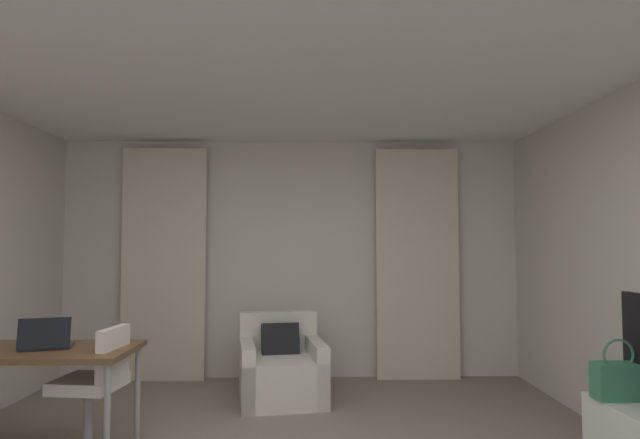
{
  "coord_description": "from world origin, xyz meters",
  "views": [
    {
      "loc": [
        0.2,
        -2.71,
        1.43
      ],
      "look_at": [
        0.28,
        1.28,
        1.64
      ],
      "focal_mm": 28.93,
      "sensor_mm": 36.0,
      "label": 1
    }
  ],
  "objects_px": {
    "desk_chair": "(94,399)",
    "handbag_primary": "(619,380)",
    "desk": "(23,357)",
    "laptop": "(46,342)",
    "armchair": "(281,370)"
  },
  "relations": [
    {
      "from": "desk_chair",
      "to": "handbag_primary",
      "type": "relative_size",
      "value": 2.39
    },
    {
      "from": "desk",
      "to": "laptop",
      "type": "height_order",
      "value": "laptop"
    },
    {
      "from": "laptop",
      "to": "handbag_primary",
      "type": "relative_size",
      "value": 1.02
    },
    {
      "from": "handbag_primary",
      "to": "desk_chair",
      "type": "bearing_deg",
      "value": 172.56
    },
    {
      "from": "desk",
      "to": "handbag_primary",
      "type": "bearing_deg",
      "value": -6.55
    },
    {
      "from": "armchair",
      "to": "handbag_primary",
      "type": "bearing_deg",
      "value": -39.28
    },
    {
      "from": "desk",
      "to": "desk_chair",
      "type": "xyz_separation_m",
      "value": [
        0.49,
        -0.0,
        -0.29
      ]
    },
    {
      "from": "armchair",
      "to": "laptop",
      "type": "distance_m",
      "value": 2.09
    },
    {
      "from": "desk",
      "to": "handbag_primary",
      "type": "height_order",
      "value": "handbag_primary"
    },
    {
      "from": "desk",
      "to": "handbag_primary",
      "type": "relative_size",
      "value": 3.99
    },
    {
      "from": "desk",
      "to": "desk_chair",
      "type": "bearing_deg",
      "value": -0.36
    },
    {
      "from": "laptop",
      "to": "handbag_primary",
      "type": "bearing_deg",
      "value": -6.56
    },
    {
      "from": "desk_chair",
      "to": "laptop",
      "type": "xyz_separation_m",
      "value": [
        -0.33,
        -0.01,
        0.39
      ]
    },
    {
      "from": "desk_chair",
      "to": "handbag_primary",
      "type": "bearing_deg",
      "value": -7.44
    },
    {
      "from": "desk_chair",
      "to": "handbag_primary",
      "type": "xyz_separation_m",
      "value": [
        3.35,
        -0.44,
        0.23
      ]
    }
  ]
}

